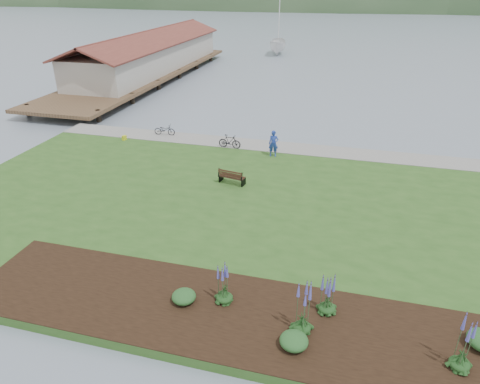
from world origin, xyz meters
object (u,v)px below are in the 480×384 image
at_px(person, 274,141).
at_px(sailboat, 278,55).
at_px(bicycle_a, 165,130).
at_px(park_bench, 231,177).

height_order(person, sailboat, sailboat).
bearing_deg(bicycle_a, person, -108.83).
distance_m(park_bench, person, 5.08).
xyz_separation_m(park_bench, sailboat, (-6.10, 47.99, -0.86)).
relative_size(park_bench, person, 0.78).
bearing_deg(sailboat, park_bench, -88.77).
xyz_separation_m(person, sailboat, (-7.59, 43.16, -1.41)).
bearing_deg(person, bicycle_a, 157.71).
xyz_separation_m(park_bench, person, (1.48, 4.83, 0.55)).
relative_size(park_bench, sailboat, 0.06).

